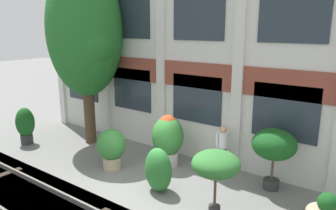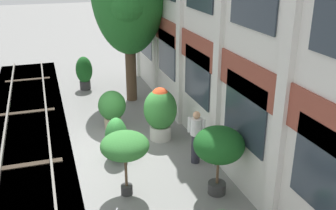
{
  "view_description": "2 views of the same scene",
  "coord_description": "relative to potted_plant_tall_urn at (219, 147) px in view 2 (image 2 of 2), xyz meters",
  "views": [
    {
      "loc": [
        5.96,
        -6.96,
        4.77
      ],
      "look_at": [
        -0.69,
        1.97,
        2.09
      ],
      "focal_mm": 35.0,
      "sensor_mm": 36.0,
      "label": 1
    },
    {
      "loc": [
        11.04,
        -1.84,
        5.95
      ],
      "look_at": [
        0.22,
        1.71,
        1.48
      ],
      "focal_mm": 42.0,
      "sensor_mm": 36.0,
      "label": 2
    }
  ],
  "objects": [
    {
      "name": "ground_plane",
      "position": [
        -3.07,
        -2.12,
        -1.36
      ],
      "size": [
        80.0,
        80.0,
        0.0
      ],
      "primitive_type": "plane",
      "color": "slate"
    },
    {
      "name": "apartment_facade",
      "position": [
        -3.07,
        0.88,
        2.48
      ],
      "size": [
        15.93,
        0.64,
        7.72
      ],
      "color": "silver",
      "rests_on": "ground"
    },
    {
      "name": "rail_tracks",
      "position": [
        -3.07,
        -4.79,
        -1.5
      ],
      "size": [
        23.57,
        2.8,
        0.43
      ],
      "color": "#5B5449",
      "rests_on": "ground"
    },
    {
      "name": "potted_plant_tall_urn",
      "position": [
        0.0,
        0.0,
        0.0
      ],
      "size": [
        1.3,
        1.3,
        1.87
      ],
      "color": "#333333",
      "rests_on": "ground"
    },
    {
      "name": "potted_plant_fluted_column",
      "position": [
        -3.54,
        -0.46,
        -0.34
      ],
      "size": [
        1.11,
        1.11,
        1.83
      ],
      "color": "beige",
      "rests_on": "ground"
    },
    {
      "name": "potted_plant_stone_basin",
      "position": [
        -9.53,
        -2.24,
        -0.53
      ],
      "size": [
        0.75,
        0.75,
        1.54
      ],
      "color": "#333333",
      "rests_on": "ground"
    },
    {
      "name": "potted_plant_ribbed_drum",
      "position": [
        -4.92,
        -1.83,
        -0.58
      ],
      "size": [
        0.98,
        0.98,
        1.39
      ],
      "color": "tan",
      "rests_on": "ground"
    },
    {
      "name": "potted_plant_terracotta_small",
      "position": [
        -0.69,
        -2.26,
        0.02
      ],
      "size": [
        1.24,
        1.24,
        1.75
      ],
      "color": "#333333",
      "rests_on": "ground"
    },
    {
      "name": "resident_by_doorway",
      "position": [
        -1.68,
        0.07,
        -0.48
      ],
      "size": [
        0.36,
        0.44,
        1.65
      ],
      "rotation": [
        0.0,
        0.0,
        -0.66
      ],
      "color": "#282833",
      "rests_on": "ground"
    },
    {
      "name": "topiary_hedge",
      "position": [
        -2.65,
        -2.13,
        -0.7
      ],
      "size": [
        1.12,
        0.94,
        1.33
      ],
      "primitive_type": "ellipsoid",
      "rotation": [
        0.0,
        0.0,
        2.86
      ],
      "color": "#2D7A33",
      "rests_on": "ground"
    }
  ]
}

